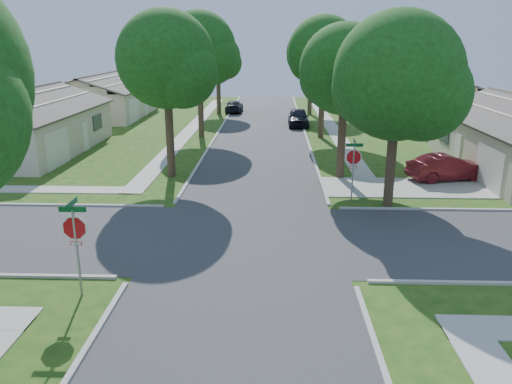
{
  "coord_description": "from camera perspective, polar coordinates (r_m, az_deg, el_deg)",
  "views": [
    {
      "loc": [
        0.98,
        -17.89,
        7.31
      ],
      "look_at": [
        0.32,
        0.85,
        1.6
      ],
      "focal_mm": 35.0,
      "sensor_mm": 36.0,
      "label": 1
    }
  ],
  "objects": [
    {
      "name": "ground",
      "position": [
        19.35,
        -1.05,
        -5.26
      ],
      "size": [
        100.0,
        100.0,
        0.0
      ],
      "primitive_type": "plane",
      "color": "#1F4813",
      "rests_on": "ground"
    },
    {
      "name": "road_ns",
      "position": [
        19.35,
        -1.05,
        -5.25
      ],
      "size": [
        7.0,
        100.0,
        0.02
      ],
      "primitive_type": "cube",
      "color": "#333335",
      "rests_on": "ground"
    },
    {
      "name": "sidewalk_ne",
      "position": [
        44.78,
        8.62,
        7.38
      ],
      "size": [
        1.2,
        40.0,
        0.04
      ],
      "primitive_type": "cube",
      "color": "#9E9B91",
      "rests_on": "ground"
    },
    {
      "name": "sidewalk_nw",
      "position": [
        45.05,
        -7.12,
        7.5
      ],
      "size": [
        1.2,
        40.0,
        0.04
      ],
      "primitive_type": "cube",
      "color": "#9E9B91",
      "rests_on": "ground"
    },
    {
      "name": "driveway",
      "position": [
        26.93,
        16.81,
        0.5
      ],
      "size": [
        8.8,
        3.6,
        0.05
      ],
      "primitive_type": "cube",
      "color": "#9E9B91",
      "rests_on": "ground"
    },
    {
      "name": "stop_sign_sw",
      "position": [
        15.3,
        -19.99,
        -4.32
      ],
      "size": [
        1.05,
        0.8,
        2.98
      ],
      "color": "gray",
      "rests_on": "ground"
    },
    {
      "name": "stop_sign_ne",
      "position": [
        23.5,
        11.08,
        3.63
      ],
      "size": [
        1.05,
        0.8,
        2.98
      ],
      "color": "gray",
      "rests_on": "ground"
    },
    {
      "name": "tree_e_near",
      "position": [
        27.21,
        10.24,
        13.17
      ],
      "size": [
        4.97,
        4.8,
        8.28
      ],
      "color": "#38281C",
      "rests_on": "ground"
    },
    {
      "name": "tree_e_mid",
      "position": [
        39.09,
        7.83,
        15.24
      ],
      "size": [
        5.59,
        5.4,
        9.21
      ],
      "color": "#38281C",
      "rests_on": "ground"
    },
    {
      "name": "tree_e_far",
      "position": [
        52.05,
        6.39,
        15.38
      ],
      "size": [
        5.17,
        5.0,
        8.72
      ],
      "color": "#38281C",
      "rests_on": "ground"
    },
    {
      "name": "tree_w_near",
      "position": [
        27.5,
        -10.11,
        14.2
      ],
      "size": [
        5.38,
        5.2,
        8.97
      ],
      "color": "#38281C",
      "rests_on": "ground"
    },
    {
      "name": "tree_w_mid",
      "position": [
        39.31,
        -6.45,
        15.64
      ],
      "size": [
        5.8,
        5.6,
        9.56
      ],
      "color": "#38281C",
      "rests_on": "ground"
    },
    {
      "name": "tree_w_far",
      "position": [
        52.23,
        -4.33,
        14.92
      ],
      "size": [
        4.76,
        4.6,
        8.04
      ],
      "color": "#38281C",
      "rests_on": "ground"
    },
    {
      "name": "tree_ne_corner",
      "position": [
        22.81,
        16.0,
        11.98
      ],
      "size": [
        5.8,
        5.6,
        8.66
      ],
      "color": "#38281C",
      "rests_on": "ground"
    },
    {
      "name": "house_ne_far",
      "position": [
        49.57,
        19.89,
        9.24
      ],
      "size": [
        8.42,
        13.6,
        4.23
      ],
      "color": "#B7A791",
      "rests_on": "ground"
    },
    {
      "name": "house_nw_near",
      "position": [
        37.46,
        -25.14,
        6.45
      ],
      "size": [
        8.42,
        13.6,
        4.23
      ],
      "color": "#B7A791",
      "rests_on": "ground"
    },
    {
      "name": "house_nw_far",
      "position": [
        53.01,
        -16.94,
        9.95
      ],
      "size": [
        8.42,
        13.6,
        4.23
      ],
      "color": "#B7A791",
      "rests_on": "ground"
    },
    {
      "name": "car_driveway",
      "position": [
        28.99,
        21.04,
        2.63
      ],
      "size": [
        4.52,
        2.48,
        1.41
      ],
      "primitive_type": "imported",
      "rotation": [
        0.0,
        0.0,
        1.81
      ],
      "color": "#521015",
      "rests_on": "ground"
    },
    {
      "name": "car_curb_east",
      "position": [
        44.89,
        4.87,
        8.5
      ],
      "size": [
        1.85,
        4.52,
        1.53
      ],
      "primitive_type": "imported",
      "rotation": [
        0.0,
        0.0,
        -0.01
      ],
      "color": "black",
      "rests_on": "ground"
    },
    {
      "name": "car_curb_west",
      "position": [
        53.61,
        -2.52,
        9.75
      ],
      "size": [
        1.75,
        4.22,
        1.22
      ],
      "primitive_type": "imported",
      "rotation": [
        0.0,
        0.0,
        3.13
      ],
      "color": "black",
      "rests_on": "ground"
    }
  ]
}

